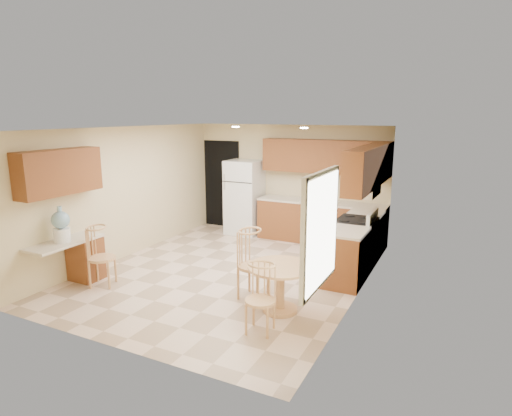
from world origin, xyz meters
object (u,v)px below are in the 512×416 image
at_px(chair_table_a, 250,259).
at_px(stove, 355,243).
at_px(chair_desk, 97,252).
at_px(water_crock, 61,226).
at_px(refrigerator, 244,197).
at_px(chair_table_b, 257,294).
at_px(dining_table, 280,282).

bearing_deg(chair_table_a, stove, 155.35).
height_order(chair_desk, water_crock, water_crock).
height_order(stove, water_crock, water_crock).
xyz_separation_m(refrigerator, stove, (2.88, -1.22, -0.38)).
height_order(refrigerator, water_crock, refrigerator).
xyz_separation_m(chair_table_b, water_crock, (-3.40, -0.01, 0.48)).
distance_m(dining_table, water_crock, 3.53).
relative_size(stove, chair_table_b, 1.22).
height_order(stove, dining_table, stove).
bearing_deg(dining_table, chair_desk, -170.33).
xyz_separation_m(dining_table, water_crock, (-3.40, -0.75, 0.58)).
xyz_separation_m(chair_table_a, chair_desk, (-2.40, -0.65, -0.04)).
relative_size(refrigerator, chair_table_b, 1.90).
bearing_deg(stove, water_crock, -143.40).
distance_m(refrigerator, chair_table_a, 3.71).
height_order(refrigerator, chair_table_a, refrigerator).
xyz_separation_m(refrigerator, dining_table, (2.35, -3.39, -0.41)).
distance_m(dining_table, chair_table_b, 0.74).
height_order(refrigerator, chair_table_b, refrigerator).
height_order(refrigerator, chair_desk, refrigerator).
bearing_deg(chair_table_a, chair_desk, -71.33).
distance_m(chair_table_b, water_crock, 3.43).
height_order(dining_table, chair_table_b, chair_table_b).
xyz_separation_m(dining_table, chair_table_b, (0.00, -0.74, 0.10)).
xyz_separation_m(refrigerator, water_crock, (-1.05, -4.14, 0.18)).
xyz_separation_m(dining_table, chair_desk, (-2.95, -0.50, 0.15)).
relative_size(stove, chair_desk, 1.12).
bearing_deg(stove, refrigerator, 157.01).
relative_size(chair_desk, water_crock, 1.71).
distance_m(chair_table_a, chair_desk, 2.49).
distance_m(refrigerator, chair_desk, 3.94).
bearing_deg(refrigerator, dining_table, -55.28).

